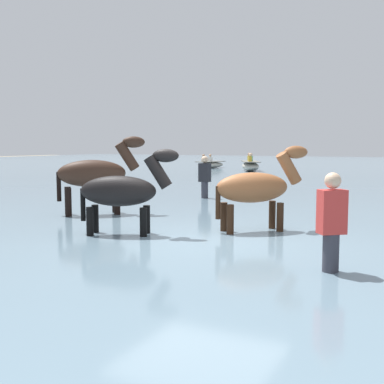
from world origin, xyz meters
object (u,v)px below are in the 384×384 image
at_px(horse_flank_black, 122,194).
at_px(boat_mid_outer, 250,166).
at_px(horse_trailing_dark_bay, 96,176).
at_px(person_onlooker_left, 205,182).
at_px(person_spectator_far, 331,235).
at_px(horse_lead_chestnut, 256,190).
at_px(boat_distant_east, 210,164).

relative_size(horse_flank_black, boat_mid_outer, 0.63).
height_order(horse_trailing_dark_bay, person_onlooker_left, horse_trailing_dark_bay).
xyz_separation_m(horse_flank_black, person_spectator_far, (3.70, -0.86, -0.25)).
bearing_deg(horse_flank_black, person_onlooker_left, 101.65).
bearing_deg(boat_mid_outer, horse_lead_chestnut, -69.52).
height_order(horse_flank_black, boat_mid_outer, horse_flank_black).
bearing_deg(person_spectator_far, person_onlooker_left, 126.44).
bearing_deg(person_onlooker_left, horse_flank_black, -78.35).
xyz_separation_m(horse_flank_black, boat_distant_east, (-8.47, 21.83, -0.47)).
distance_m(horse_flank_black, boat_distant_east, 23.42).
bearing_deg(horse_trailing_dark_bay, horse_flank_black, -41.71).
bearing_deg(person_onlooker_left, person_spectator_far, -53.56).
bearing_deg(horse_flank_black, boat_distant_east, 111.20).
relative_size(horse_flank_black, person_spectator_far, 1.16).
height_order(horse_lead_chestnut, boat_distant_east, horse_lead_chestnut).
height_order(horse_lead_chestnut, horse_trailing_dark_bay, horse_trailing_dark_bay).
relative_size(boat_mid_outer, person_spectator_far, 1.83).
height_order(horse_flank_black, person_spectator_far, horse_flank_black).
relative_size(horse_trailing_dark_bay, boat_mid_outer, 0.72).
bearing_deg(person_spectator_far, boat_mid_outer, 112.69).
distance_m(boat_mid_outer, person_spectator_far, 22.57).
height_order(horse_lead_chestnut, person_spectator_far, horse_lead_chestnut).
bearing_deg(boat_distant_east, horse_lead_chestnut, -63.03).
distance_m(boat_distant_east, boat_mid_outer, 3.93).
relative_size(horse_lead_chestnut, horse_flank_black, 1.03).
height_order(horse_lead_chestnut, person_onlooker_left, horse_lead_chestnut).
relative_size(horse_flank_black, person_onlooker_left, 1.16).
distance_m(boat_distant_east, person_onlooker_left, 17.64).
xyz_separation_m(horse_lead_chestnut, boat_mid_outer, (-6.95, 18.59, -0.44)).
height_order(horse_flank_black, person_onlooker_left, horse_flank_black).
bearing_deg(person_onlooker_left, horse_trailing_dark_bay, -100.77).
xyz_separation_m(horse_trailing_dark_bay, boat_distant_east, (-6.52, 20.09, -0.62)).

